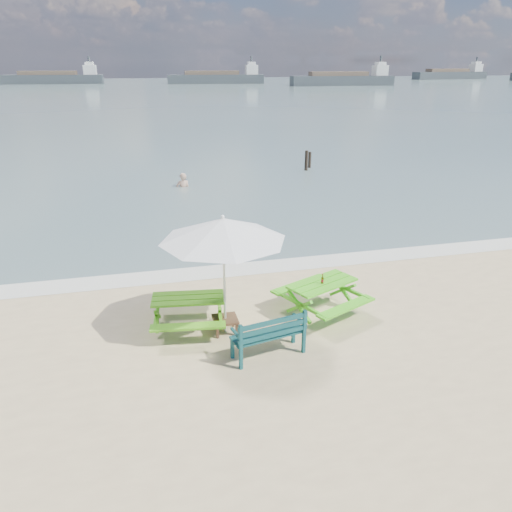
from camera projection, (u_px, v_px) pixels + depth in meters
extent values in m
plane|color=slate|center=(141.00, 93.00, 86.23)|extent=(300.00, 300.00, 0.00)
cube|color=silver|center=(236.00, 270.00, 13.59)|extent=(22.00, 0.90, 0.01)
cube|color=#4C9F18|center=(188.00, 298.00, 10.41)|extent=(1.57, 0.89, 0.05)
cube|color=#4C9F18|center=(189.00, 296.00, 11.16)|extent=(1.52, 0.46, 0.05)
cube|color=#4C9F18|center=(188.00, 327.00, 9.86)|extent=(1.52, 0.46, 0.05)
cube|color=#4C9F18|center=(189.00, 314.00, 10.55)|extent=(1.50, 1.02, 0.63)
cube|color=#46BA1C|center=(322.00, 283.00, 11.03)|extent=(1.73, 1.31, 0.05)
cube|color=#46BA1C|center=(299.00, 284.00, 11.68)|extent=(1.54, 0.89, 0.05)
cube|color=#46BA1C|center=(346.00, 307.00, 10.60)|extent=(1.54, 0.89, 0.05)
cube|color=#46BA1C|center=(322.00, 299.00, 11.18)|extent=(1.70, 1.40, 0.66)
cube|color=#0F3E42|center=(268.00, 334.00, 9.52)|extent=(1.49, 0.70, 0.04)
cube|color=#0F3E42|center=(273.00, 328.00, 9.24)|extent=(1.41, 0.32, 0.37)
cube|color=#0F3E42|center=(268.00, 344.00, 9.60)|extent=(1.40, 0.74, 0.45)
cube|color=brown|center=(225.00, 319.00, 10.37)|extent=(0.51, 0.51, 0.05)
cube|color=brown|center=(225.00, 326.00, 10.43)|extent=(0.45, 0.45, 0.28)
cylinder|color=silver|center=(224.00, 279.00, 10.04)|extent=(0.05, 0.05, 2.42)
cone|color=white|center=(223.00, 229.00, 9.65)|extent=(2.54, 2.54, 0.45)
cylinder|color=brown|center=(322.00, 281.00, 10.94)|extent=(0.06, 0.06, 0.14)
cylinder|color=brown|center=(323.00, 275.00, 10.90)|extent=(0.02, 0.02, 0.06)
cylinder|color=#A81325|center=(322.00, 281.00, 10.94)|extent=(0.06, 0.06, 0.05)
imported|color=tan|center=(183.00, 192.00, 22.59)|extent=(0.63, 0.42, 1.72)
cylinder|color=black|center=(306.00, 162.00, 25.72)|extent=(0.17, 0.17, 1.22)
cylinder|color=black|center=(310.00, 162.00, 26.38)|extent=(0.15, 0.15, 1.04)
cube|color=#363C40|center=(450.00, 76.00, 151.08)|extent=(24.72, 6.38, 2.20)
cube|color=silver|center=(476.00, 68.00, 153.16)|extent=(3.21, 3.27, 2.20)
cube|color=#363C40|center=(216.00, 79.00, 121.49)|extent=(23.49, 5.72, 2.20)
cube|color=silver|center=(251.00, 70.00, 122.06)|extent=(3.01, 3.20, 2.20)
cube|color=#363C40|center=(342.00, 81.00, 112.34)|extent=(23.62, 5.25, 2.20)
cube|color=silver|center=(380.00, 70.00, 113.09)|extent=(2.97, 3.15, 2.20)
cube|color=#363C40|center=(53.00, 80.00, 119.99)|extent=(23.65, 5.71, 2.20)
cube|color=silver|center=(90.00, 70.00, 120.58)|extent=(3.02, 3.20, 2.20)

